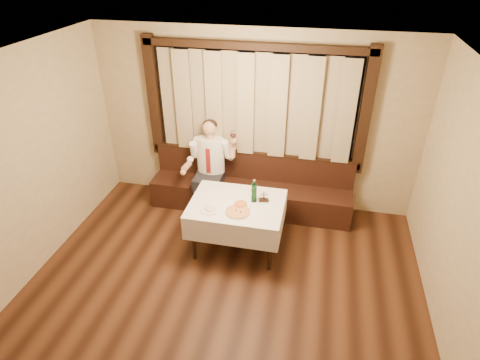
% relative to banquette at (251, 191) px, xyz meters
% --- Properties ---
extents(room, '(5.01, 6.01, 2.81)m').
position_rel_banquette_xyz_m(room, '(-0.00, -1.75, 1.19)').
color(room, black).
rests_on(room, ground).
extents(banquette, '(3.20, 0.61, 0.94)m').
position_rel_banquette_xyz_m(banquette, '(0.00, 0.00, 0.00)').
color(banquette, black).
rests_on(banquette, ground).
extents(dining_table, '(1.27, 0.97, 0.76)m').
position_rel_banquette_xyz_m(dining_table, '(0.00, -1.02, 0.34)').
color(dining_table, black).
rests_on(dining_table, ground).
extents(pizza, '(0.34, 0.34, 0.04)m').
position_rel_banquette_xyz_m(pizza, '(0.06, -1.24, 0.46)').
color(pizza, white).
rests_on(pizza, dining_table).
extents(pasta_red, '(0.28, 0.28, 0.10)m').
position_rel_banquette_xyz_m(pasta_red, '(0.06, -1.07, 0.48)').
color(pasta_red, white).
rests_on(pasta_red, dining_table).
extents(pasta_cream, '(0.25, 0.25, 0.09)m').
position_rel_banquette_xyz_m(pasta_cream, '(-0.31, -1.26, 0.48)').
color(pasta_cream, white).
rests_on(pasta_cream, dining_table).
extents(green_bottle, '(0.07, 0.07, 0.34)m').
position_rel_banquette_xyz_m(green_bottle, '(0.22, -0.93, 0.59)').
color(green_bottle, '#0D4019').
rests_on(green_bottle, dining_table).
extents(table_wine_glass, '(0.06, 0.06, 0.17)m').
position_rel_banquette_xyz_m(table_wine_glass, '(0.19, -0.87, 0.57)').
color(table_wine_glass, white).
rests_on(table_wine_glass, dining_table).
extents(cruet_caddy, '(0.14, 0.09, 0.14)m').
position_rel_banquette_xyz_m(cruet_caddy, '(0.35, -0.91, 0.49)').
color(cruet_caddy, black).
rests_on(cruet_caddy, dining_table).
extents(seated_man, '(0.83, 0.62, 1.48)m').
position_rel_banquette_xyz_m(seated_man, '(-0.64, -0.09, 0.54)').
color(seated_man, black).
rests_on(seated_man, ground).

